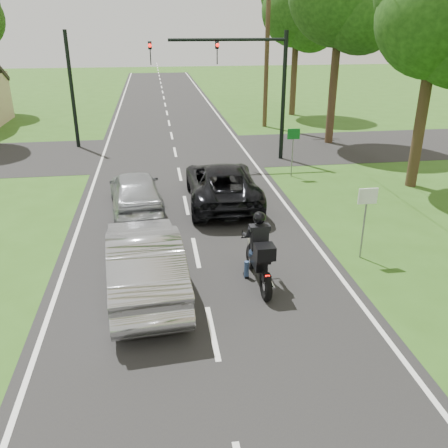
{
  "coord_description": "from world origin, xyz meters",
  "views": [
    {
      "loc": [
        -1.01,
        -8.61,
        6.28
      ],
      "look_at": [
        0.7,
        3.0,
        1.3
      ],
      "focal_mm": 38.0,
      "sensor_mm": 36.0,
      "label": 1
    }
  ],
  "objects_px": {
    "motorcycle_rider": "(259,257)",
    "traffic_signal": "(246,73)",
    "silver_suv": "(136,191)",
    "sign_green": "(293,141)",
    "utility_pole_far": "(267,44)",
    "dark_suv": "(222,183)",
    "sign_white": "(366,206)",
    "silver_sedan": "(144,260)"
  },
  "relations": [
    {
      "from": "motorcycle_rider",
      "to": "traffic_signal",
      "type": "bearing_deg",
      "value": 79.37
    },
    {
      "from": "silver_suv",
      "to": "sign_green",
      "type": "bearing_deg",
      "value": -160.19
    },
    {
      "from": "traffic_signal",
      "to": "utility_pole_far",
      "type": "height_order",
      "value": "utility_pole_far"
    },
    {
      "from": "silver_suv",
      "to": "utility_pole_far",
      "type": "distance_m",
      "value": 16.91
    },
    {
      "from": "dark_suv",
      "to": "silver_suv",
      "type": "bearing_deg",
      "value": 8.27
    },
    {
      "from": "motorcycle_rider",
      "to": "dark_suv",
      "type": "xyz_separation_m",
      "value": [
        -0.08,
        6.2,
        -0.03
      ]
    },
    {
      "from": "dark_suv",
      "to": "sign_white",
      "type": "distance_m",
      "value": 6.18
    },
    {
      "from": "silver_sedan",
      "to": "sign_green",
      "type": "bearing_deg",
      "value": -129.97
    },
    {
      "from": "silver_sedan",
      "to": "dark_suv",
      "type": "bearing_deg",
      "value": -119.48
    },
    {
      "from": "dark_suv",
      "to": "utility_pole_far",
      "type": "xyz_separation_m",
      "value": [
        4.83,
        13.88,
        4.32
      ]
    },
    {
      "from": "silver_sedan",
      "to": "traffic_signal",
      "type": "height_order",
      "value": "traffic_signal"
    },
    {
      "from": "traffic_signal",
      "to": "sign_green",
      "type": "relative_size",
      "value": 3.0
    },
    {
      "from": "sign_white",
      "to": "utility_pole_far",
      "type": "bearing_deg",
      "value": 85.49
    },
    {
      "from": "dark_suv",
      "to": "silver_sedan",
      "type": "bearing_deg",
      "value": 66.57
    },
    {
      "from": "utility_pole_far",
      "to": "sign_white",
      "type": "distance_m",
      "value": 19.39
    },
    {
      "from": "sign_white",
      "to": "traffic_signal",
      "type": "bearing_deg",
      "value": 97.05
    },
    {
      "from": "silver_sedan",
      "to": "sign_white",
      "type": "bearing_deg",
      "value": -176.04
    },
    {
      "from": "dark_suv",
      "to": "traffic_signal",
      "type": "xyz_separation_m",
      "value": [
        1.97,
        5.88,
        3.37
      ]
    },
    {
      "from": "motorcycle_rider",
      "to": "silver_suv",
      "type": "relative_size",
      "value": 0.54
    },
    {
      "from": "silver_suv",
      "to": "traffic_signal",
      "type": "bearing_deg",
      "value": -135.39
    },
    {
      "from": "silver_suv",
      "to": "utility_pole_far",
      "type": "xyz_separation_m",
      "value": [
        8.0,
        14.26,
        4.33
      ]
    },
    {
      "from": "silver_sedan",
      "to": "sign_green",
      "type": "relative_size",
      "value": 2.36
    },
    {
      "from": "sign_green",
      "to": "utility_pole_far",
      "type": "bearing_deg",
      "value": 83.27
    },
    {
      "from": "silver_suv",
      "to": "dark_suv",
      "type": "bearing_deg",
      "value": -179.19
    },
    {
      "from": "silver_sedan",
      "to": "sign_green",
      "type": "height_order",
      "value": "sign_green"
    },
    {
      "from": "motorcycle_rider",
      "to": "dark_suv",
      "type": "height_order",
      "value": "motorcycle_rider"
    },
    {
      "from": "sign_white",
      "to": "sign_green",
      "type": "height_order",
      "value": "same"
    },
    {
      "from": "silver_sedan",
      "to": "utility_pole_far",
      "type": "xyz_separation_m",
      "value": [
        7.65,
        19.94,
        4.24
      ]
    },
    {
      "from": "dark_suv",
      "to": "utility_pole_far",
      "type": "relative_size",
      "value": 0.54
    },
    {
      "from": "motorcycle_rider",
      "to": "silver_suv",
      "type": "height_order",
      "value": "motorcycle_rider"
    },
    {
      "from": "dark_suv",
      "to": "utility_pole_far",
      "type": "distance_m",
      "value": 15.32
    },
    {
      "from": "traffic_signal",
      "to": "sign_green",
      "type": "distance_m",
      "value": 4.24
    },
    {
      "from": "dark_suv",
      "to": "traffic_signal",
      "type": "bearing_deg",
      "value": -106.98
    },
    {
      "from": "motorcycle_rider",
      "to": "utility_pole_far",
      "type": "bearing_deg",
      "value": 74.94
    },
    {
      "from": "dark_suv",
      "to": "utility_pole_far",
      "type": "bearing_deg",
      "value": -107.67
    },
    {
      "from": "motorcycle_rider",
      "to": "utility_pole_far",
      "type": "distance_m",
      "value": 21.07
    },
    {
      "from": "utility_pole_far",
      "to": "silver_sedan",
      "type": "bearing_deg",
      "value": -110.98
    },
    {
      "from": "silver_suv",
      "to": "sign_white",
      "type": "xyz_separation_m",
      "value": [
        6.5,
        -4.76,
        0.84
      ]
    },
    {
      "from": "dark_suv",
      "to": "silver_sedan",
      "type": "distance_m",
      "value": 6.68
    },
    {
      "from": "sign_green",
      "to": "dark_suv",
      "type": "bearing_deg",
      "value": -140.98
    },
    {
      "from": "sign_white",
      "to": "silver_suv",
      "type": "bearing_deg",
      "value": 143.78
    },
    {
      "from": "silver_suv",
      "to": "sign_white",
      "type": "distance_m",
      "value": 8.11
    }
  ]
}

